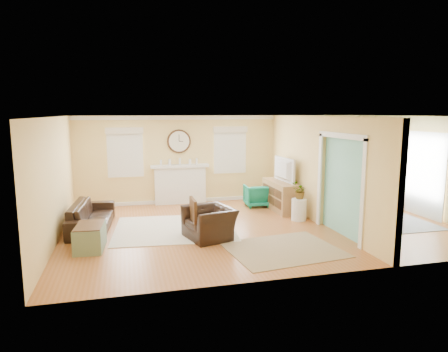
% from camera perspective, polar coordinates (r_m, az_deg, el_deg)
% --- Properties ---
extents(floor, '(9.00, 9.00, 0.00)m').
position_cam_1_polar(floor, '(9.65, 5.09, -7.14)').
color(floor, '#A05926').
rests_on(floor, ground).
extents(wall_back, '(9.00, 0.02, 2.60)m').
position_cam_1_polar(wall_back, '(12.22, 0.56, 2.54)').
color(wall_back, '#E7C375').
rests_on(wall_back, ground).
extents(wall_front, '(9.00, 0.02, 2.60)m').
position_cam_1_polar(wall_front, '(6.66, 13.73, -3.23)').
color(wall_front, '#E7C375').
rests_on(wall_front, ground).
extents(wall_left, '(0.02, 6.00, 2.60)m').
position_cam_1_polar(wall_left, '(8.97, -23.07, -0.57)').
color(wall_left, '#E7C375').
rests_on(wall_left, ground).
extents(wall_right, '(0.02, 6.00, 2.60)m').
position_cam_1_polar(wall_right, '(11.65, 26.59, 1.26)').
color(wall_right, '#E7C375').
rests_on(wall_right, ground).
extents(ceiling, '(9.00, 6.00, 0.02)m').
position_cam_1_polar(ceiling, '(9.27, 5.31, 8.48)').
color(ceiling, white).
rests_on(ceiling, wall_back).
extents(partition, '(0.17, 6.00, 2.60)m').
position_cam_1_polar(partition, '(10.21, 12.71, 1.35)').
color(partition, '#E7C375').
rests_on(partition, ground).
extents(fireplace, '(1.70, 0.30, 1.17)m').
position_cam_1_polar(fireplace, '(11.92, -6.29, -1.10)').
color(fireplace, white).
rests_on(fireplace, ground).
extents(wall_clock, '(0.70, 0.07, 0.70)m').
position_cam_1_polar(wall_clock, '(11.85, -6.46, 4.95)').
color(wall_clock, '#4E3019').
rests_on(wall_clock, wall_back).
extents(window_left, '(1.05, 0.13, 1.42)m').
position_cam_1_polar(window_left, '(11.75, -13.96, 3.77)').
color(window_left, white).
rests_on(window_left, wall_back).
extents(window_right, '(1.05, 0.13, 1.42)m').
position_cam_1_polar(window_right, '(12.15, 0.85, 4.20)').
color(window_right, white).
rests_on(window_right, wall_back).
extents(french_doors, '(0.06, 1.70, 2.20)m').
position_cam_1_polar(french_doors, '(11.65, 26.35, 0.28)').
color(french_doors, white).
rests_on(french_doors, ground).
extents(pendant, '(0.30, 0.30, 0.55)m').
position_cam_1_polar(pendant, '(10.66, 20.77, 5.86)').
color(pendant, gold).
rests_on(pendant, ceiling).
extents(rug_cream, '(2.93, 2.61, 0.01)m').
position_cam_1_polar(rug_cream, '(9.47, -7.08, -7.46)').
color(rug_cream, beige).
rests_on(rug_cream, floor).
extents(rug_jute, '(2.32, 1.98, 0.01)m').
position_cam_1_polar(rug_jute, '(8.12, 8.43, -10.32)').
color(rug_jute, tan).
rests_on(rug_jute, floor).
extents(rug_grey, '(2.59, 3.24, 0.01)m').
position_cam_1_polar(rug_grey, '(11.09, 18.95, -5.43)').
color(rug_grey, gray).
rests_on(rug_grey, floor).
extents(sofa, '(1.00, 2.19, 0.62)m').
position_cam_1_polar(sofa, '(9.83, -18.37, -5.41)').
color(sofa, black).
rests_on(sofa, floor).
extents(eames_chair, '(1.15, 1.24, 0.68)m').
position_cam_1_polar(eames_chair, '(8.65, -2.10, -6.70)').
color(eames_chair, black).
rests_on(eames_chair, floor).
extents(green_chair, '(0.72, 0.74, 0.63)m').
position_cam_1_polar(green_chair, '(11.58, 4.71, -2.80)').
color(green_chair, '#188367').
rests_on(green_chair, floor).
extents(trunk, '(0.60, 0.90, 0.50)m').
position_cam_1_polar(trunk, '(8.41, -18.60, -8.27)').
color(trunk, gray).
rests_on(trunk, floor).
extents(credenza, '(0.54, 1.59, 0.80)m').
position_cam_1_polar(credenza, '(11.22, 8.10, -2.79)').
color(credenza, '#A47E52').
rests_on(credenza, floor).
extents(tv, '(0.22, 1.16, 0.66)m').
position_cam_1_polar(tv, '(11.09, 8.10, 0.91)').
color(tv, black).
rests_on(tv, credenza).
extents(garden_stool, '(0.37, 0.37, 0.55)m').
position_cam_1_polar(garden_stool, '(10.23, 10.65, -4.74)').
color(garden_stool, white).
rests_on(garden_stool, floor).
extents(potted_plant, '(0.46, 0.43, 0.41)m').
position_cam_1_polar(potted_plant, '(10.13, 10.73, -2.09)').
color(potted_plant, '#337F33').
rests_on(potted_plant, garden_stool).
extents(dining_table, '(1.47, 2.13, 0.68)m').
position_cam_1_polar(dining_table, '(11.01, 19.04, -3.74)').
color(dining_table, '#4E3019').
rests_on(dining_table, floor).
extents(dining_chair_n, '(0.40, 0.40, 0.87)m').
position_cam_1_polar(dining_chair_n, '(11.87, 16.24, -1.89)').
color(dining_chair_n, gray).
rests_on(dining_chair_n, floor).
extents(dining_chair_s, '(0.46, 0.46, 0.90)m').
position_cam_1_polar(dining_chair_s, '(9.97, 22.43, -4.15)').
color(dining_chair_s, gray).
rests_on(dining_chair_s, floor).
extents(dining_chair_w, '(0.45, 0.45, 1.02)m').
position_cam_1_polar(dining_chair_w, '(10.57, 16.18, -2.70)').
color(dining_chair_w, white).
rests_on(dining_chair_w, floor).
extents(dining_chair_e, '(0.44, 0.44, 0.89)m').
position_cam_1_polar(dining_chair_e, '(11.26, 21.78, -2.69)').
color(dining_chair_e, gray).
rests_on(dining_chair_e, floor).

